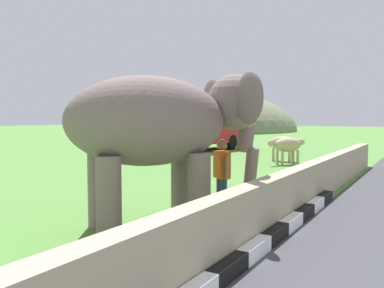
# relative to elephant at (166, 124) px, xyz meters

# --- Properties ---
(barrier_parapet) EXTENTS (28.00, 0.36, 1.00)m
(barrier_parapet) POSITION_rel_elephant_xyz_m (-1.56, -1.84, -1.49)
(barrier_parapet) COLOR tan
(barrier_parapet) RESTS_ON ground_plane
(elephant) EXTENTS (3.94, 3.62, 3.01)m
(elephant) POSITION_rel_elephant_xyz_m (0.00, 0.00, 0.00)
(elephant) COLOR slate
(elephant) RESTS_ON ground_plane
(person_handler) EXTENTS (0.48, 0.56, 1.66)m
(person_handler) POSITION_rel_elephant_xyz_m (1.28, -0.54, -1.06)
(person_handler) COLOR navy
(person_handler) RESTS_ON ground_plane
(bus_red) EXTENTS (9.35, 3.12, 3.50)m
(bus_red) POSITION_rel_elephant_xyz_m (14.90, 8.49, 0.09)
(bus_red) COLOR #B21E1E
(bus_red) RESTS_ON ground_plane
(cow_near) EXTENTS (0.92, 1.93, 1.23)m
(cow_near) POSITION_rel_elephant_xyz_m (12.49, 1.77, -1.12)
(cow_near) COLOR tan
(cow_near) RESTS_ON ground_plane
(cow_mid) EXTENTS (1.83, 1.35, 1.23)m
(cow_mid) POSITION_rel_elephant_xyz_m (11.33, 1.26, -1.12)
(cow_mid) COLOR tan
(cow_mid) RESTS_ON ground_plane
(hill_east) EXTENTS (34.35, 27.48, 13.21)m
(hill_east) POSITION_rel_elephant_xyz_m (51.44, 27.20, -1.99)
(hill_east) COLOR #6D7255
(hill_east) RESTS_ON ground_plane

